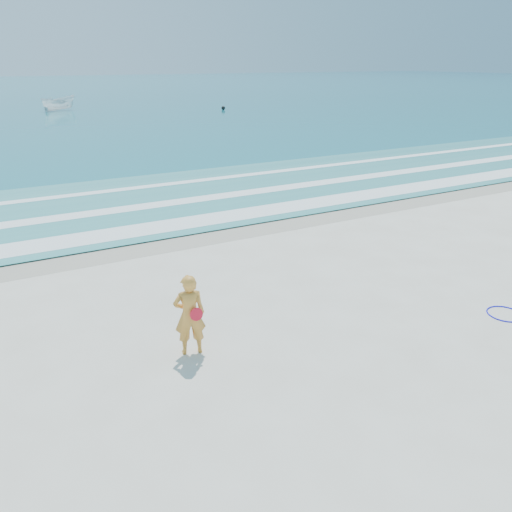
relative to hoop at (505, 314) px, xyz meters
name	(u,v)px	position (x,y,z in m)	size (l,w,h in m)	color
ground	(338,373)	(-5.00, -0.03, -0.01)	(400.00, 400.00, 0.00)	silver
wet_sand	(177,238)	(-5.00, 8.97, -0.01)	(400.00, 2.40, 0.00)	#B2A893
ocean	(3,91)	(-5.00, 104.97, 0.01)	(400.00, 190.00, 0.04)	#19727F
shallow	(136,202)	(-5.00, 13.97, 0.03)	(400.00, 10.00, 0.01)	#59B7AD
foam_near	(164,226)	(-5.00, 10.27, 0.04)	(400.00, 1.40, 0.01)	white
foam_mid	(141,207)	(-5.00, 13.17, 0.04)	(400.00, 0.90, 0.01)	white
foam_far	(121,190)	(-5.00, 16.47, 0.04)	(400.00, 0.60, 0.01)	white
hoop	(505,314)	(0.00, 0.00, 0.00)	(0.82, 0.82, 0.03)	#0C0CDE
boat	(59,103)	(-1.53, 58.25, 0.86)	(1.62, 4.31, 1.67)	white
buoy	(223,108)	(15.86, 49.88, 0.25)	(0.45, 0.45, 0.45)	black
woman	(190,315)	(-7.21, 2.04, 0.86)	(0.72, 0.56, 1.75)	orange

